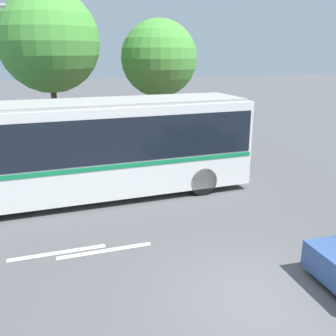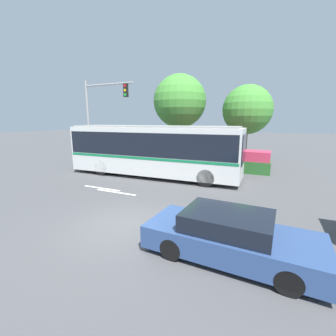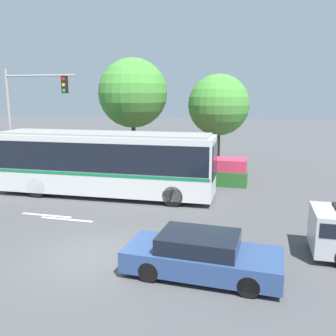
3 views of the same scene
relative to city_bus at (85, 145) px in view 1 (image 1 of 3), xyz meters
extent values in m
plane|color=#4C4C4F|center=(2.59, -6.90, -1.89)|extent=(140.00, 140.00, 0.00)
cube|color=silver|center=(-0.01, 0.00, -0.15)|extent=(11.43, 2.75, 2.97)
cube|color=black|center=(-0.01, 0.00, 0.32)|extent=(11.20, 2.78, 1.43)
cube|color=#147A47|center=(-0.01, 0.00, -0.51)|extent=(11.32, 2.77, 0.14)
cube|color=black|center=(5.69, 0.14, 0.20)|extent=(0.11, 2.10, 1.67)
cube|color=#959592|center=(-0.01, 0.00, 1.38)|extent=(10.97, 2.54, 0.10)
cylinder|color=black|center=(3.83, 1.18, -1.39)|extent=(1.01, 0.32, 1.00)
cylinder|color=black|center=(3.88, -0.99, -1.39)|extent=(1.01, 0.32, 1.00)
cube|color=#286028|center=(3.71, 3.99, -1.46)|extent=(6.90, 1.59, 0.86)
cube|color=#CC3351|center=(3.71, 3.99, -0.69)|extent=(6.76, 1.51, 0.68)
cylinder|color=brown|center=(-0.65, 6.44, -0.07)|extent=(0.27, 0.27, 3.64)
sphere|color=#479338|center=(-0.65, 6.44, 3.42)|extent=(4.63, 4.63, 4.63)
cylinder|color=brown|center=(4.98, 7.64, -0.36)|extent=(0.34, 0.34, 3.06)
sphere|color=#479338|center=(4.98, 7.64, 2.64)|extent=(4.09, 4.09, 4.09)
cube|color=silver|center=(-0.08, -3.93, -1.88)|extent=(2.40, 0.16, 0.01)
cube|color=silver|center=(-1.23, -3.66, -1.88)|extent=(2.40, 0.16, 0.01)
camera|label=1|loc=(-1.30, -12.63, 2.97)|focal=40.67mm
camera|label=2|loc=(7.06, -13.20, 1.77)|focal=24.54mm
camera|label=3|loc=(7.72, -17.32, 3.38)|focal=39.23mm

